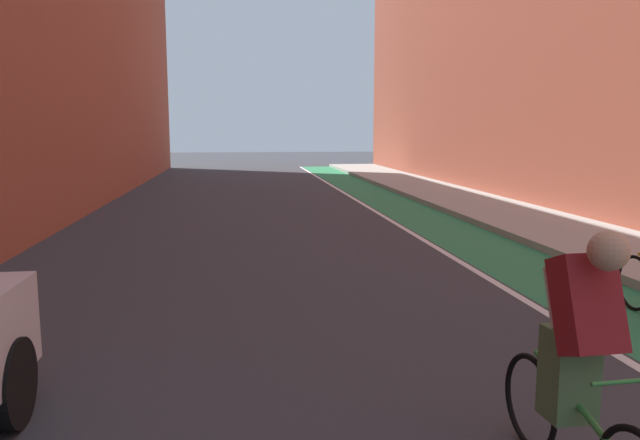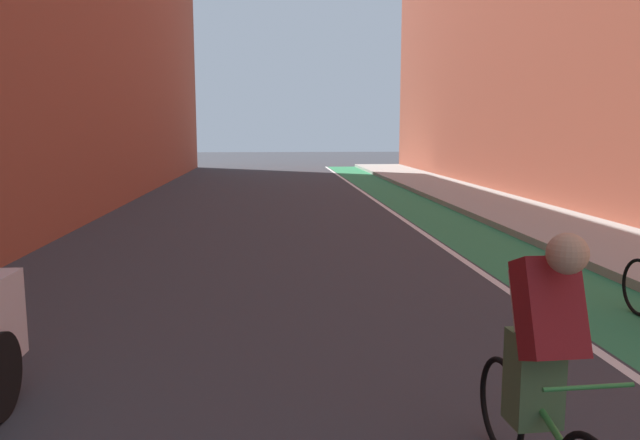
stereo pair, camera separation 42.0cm
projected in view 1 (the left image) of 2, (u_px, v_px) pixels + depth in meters
name	position (u px, v px, depth m)	size (l,w,h in m)	color
ground_plane	(284.00, 238.00, 12.28)	(95.56, 95.56, 0.00)	#38383D
bike_lane_paint	(428.00, 220.00, 14.71)	(1.60, 43.43, 0.00)	#2D8451
lane_divider_stripe	(391.00, 221.00, 14.59)	(0.12, 43.43, 0.00)	white
sidewalk_right	(512.00, 216.00, 14.97)	(2.61, 43.43, 0.14)	#A8A59E
cyclist_mid	(579.00, 354.00, 3.59)	(0.48, 1.70, 1.60)	black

